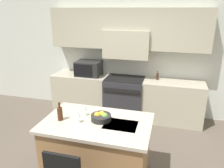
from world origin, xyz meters
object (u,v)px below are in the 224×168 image
Objects in this scene: oil_bottle_on_counter at (157,76)px; fruit_bowl at (101,117)px; range_stove at (124,97)px; wine_glass_near at (78,114)px; wine_glass_far at (85,107)px; wine_bottle at (60,113)px; microwave at (89,68)px.

fruit_bowl is at bearing -106.64° from oil_bottle_on_counter.
range_stove is 4.92× the size of wine_glass_near.
oil_bottle_on_counter reaches higher than wine_glass_far.
wine_bottle is 2.50m from oil_bottle_on_counter.
microwave reaches higher than range_stove.
oil_bottle_on_counter is (0.62, 2.07, 0.02)m from fruit_bowl.
microwave reaches higher than wine_glass_near.
range_stove is 4.61× the size of oil_bottle_on_counter.
wine_glass_far is (0.28, 0.22, 0.03)m from wine_bottle.
wine_bottle is (-0.46, -2.12, 0.56)m from range_stove.
wine_glass_near reaches higher than range_stove.
fruit_bowl is 1.40× the size of oil_bottle_on_counter.
oil_bottle_on_counter reaches higher than fruit_bowl.
microwave is 2.00× the size of fruit_bowl.
microwave reaches higher than wine_bottle.
oil_bottle_on_counter is (1.56, 0.08, -0.09)m from microwave.
microwave is 2.13× the size of wine_bottle.
oil_bottle_on_counter is at bearing 62.32° from wine_bottle.
wine_glass_near is at bearing -95.12° from range_stove.
range_stove is 3.28× the size of fruit_bowl.
wine_glass_far is at bearing 87.78° from wine_glass_near.
wine_glass_far is 2.19m from oil_bottle_on_counter.
wine_glass_near reaches higher than fruit_bowl.
wine_glass_near is 0.22m from wine_glass_far.
wine_glass_far is at bearing 37.81° from wine_bottle.
microwave is 2.17m from wine_bottle.
wine_bottle is 0.94× the size of fruit_bowl.
wine_glass_far is 0.94× the size of oil_bottle_on_counter.
wine_glass_far is at bearing -95.45° from range_stove.
wine_glass_far is (-0.18, -1.90, 0.59)m from range_stove.
wine_glass_near is at bearing -0.28° from wine_bottle.
wine_glass_far is 0.67× the size of fruit_bowl.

